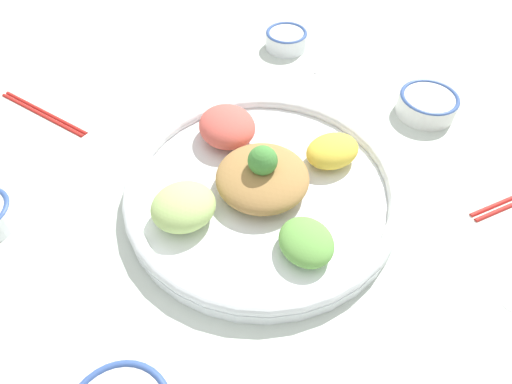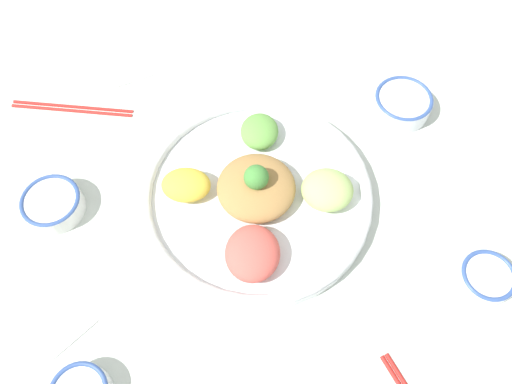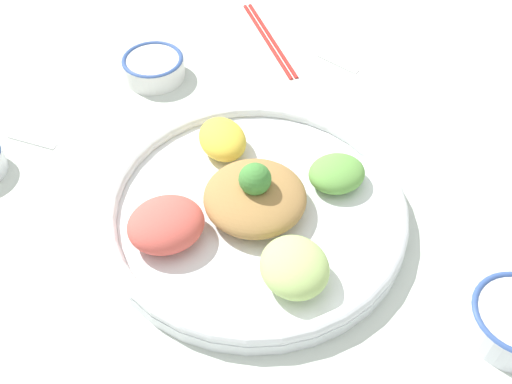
{
  "view_description": "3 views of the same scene",
  "coord_description": "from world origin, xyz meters",
  "px_view_note": "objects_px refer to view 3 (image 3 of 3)",
  "views": [
    {
      "loc": [
        -0.43,
        -0.17,
        0.5
      ],
      "look_at": [
        -0.07,
        -0.04,
        0.05
      ],
      "focal_mm": 30.0,
      "sensor_mm": 36.0,
      "label": 1
    },
    {
      "loc": [
        0.23,
        0.29,
        0.79
      ],
      "look_at": [
        -0.02,
        -0.01,
        0.08
      ],
      "focal_mm": 35.0,
      "sensor_mm": 36.0,
      "label": 2
    },
    {
      "loc": [
        -0.26,
        0.43,
        0.64
      ],
      "look_at": [
        -0.04,
        -0.03,
        0.06
      ],
      "focal_mm": 42.0,
      "sensor_mm": 36.0,
      "label": 3
    }
  ],
  "objects_px": {
    "serving_spoon_main": "(358,72)",
    "serving_spoon_extra": "(52,145)",
    "chopsticks_pair_far": "(269,38)",
    "salad_platter": "(253,208)",
    "rice_bowl_blue": "(154,66)"
  },
  "relations": [
    {
      "from": "chopsticks_pair_far",
      "to": "serving_spoon_extra",
      "type": "bearing_deg",
      "value": -69.75
    },
    {
      "from": "serving_spoon_main",
      "to": "chopsticks_pair_far",
      "type": "bearing_deg",
      "value": 6.56
    },
    {
      "from": "rice_bowl_blue",
      "to": "chopsticks_pair_far",
      "type": "height_order",
      "value": "rice_bowl_blue"
    },
    {
      "from": "chopsticks_pair_far",
      "to": "serving_spoon_main",
      "type": "bearing_deg",
      "value": 37.12
    },
    {
      "from": "serving_spoon_main",
      "to": "serving_spoon_extra",
      "type": "distance_m",
      "value": 0.52
    },
    {
      "from": "salad_platter",
      "to": "rice_bowl_blue",
      "type": "bearing_deg",
      "value": -36.47
    },
    {
      "from": "salad_platter",
      "to": "serving_spoon_main",
      "type": "xyz_separation_m",
      "value": [
        -0.02,
        -0.37,
        -0.02
      ]
    },
    {
      "from": "salad_platter",
      "to": "serving_spoon_extra",
      "type": "distance_m",
      "value": 0.34
    },
    {
      "from": "chopsticks_pair_far",
      "to": "serving_spoon_main",
      "type": "relative_size",
      "value": 1.46
    },
    {
      "from": "salad_platter",
      "to": "serving_spoon_extra",
      "type": "relative_size",
      "value": 3.28
    },
    {
      "from": "serving_spoon_main",
      "to": "salad_platter",
      "type": "bearing_deg",
      "value": 100.76
    },
    {
      "from": "salad_platter",
      "to": "serving_spoon_main",
      "type": "relative_size",
      "value": 3.21
    },
    {
      "from": "rice_bowl_blue",
      "to": "serving_spoon_extra",
      "type": "relative_size",
      "value": 0.83
    },
    {
      "from": "chopsticks_pair_far",
      "to": "rice_bowl_blue",
      "type": "bearing_deg",
      "value": -80.96
    },
    {
      "from": "chopsticks_pair_far",
      "to": "serving_spoon_extra",
      "type": "relative_size",
      "value": 1.49
    }
  ]
}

